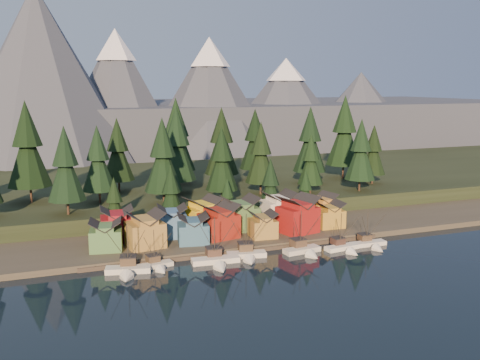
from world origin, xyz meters
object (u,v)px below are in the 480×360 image
object	(u,v)px
boat_0	(127,264)
house_back_0	(117,223)
boat_6	(371,240)
boat_3	(247,249)
boat_1	(157,261)
boat_5	(344,243)
boat_4	(304,245)
house_back_1	(172,220)
boat_2	(217,256)
house_front_0	(106,234)
house_front_1	(145,228)

from	to	relation	value
boat_0	house_back_0	xyz separation A→B (m)	(0.81, 22.27, 3.84)
boat_6	house_back_0	bearing A→B (deg)	160.48
boat_0	boat_3	size ratio (longest dim) A/B	1.03
boat_1	boat_6	distance (m)	56.60
boat_0	boat_5	distance (m)	55.26
boat_4	boat_5	size ratio (longest dim) A/B	1.13
boat_6	boat_3	bearing A→B (deg)	177.17
boat_6	house_back_1	distance (m)	53.38
boat_2	house_front_0	distance (m)	28.95
boat_3	house_front_0	distance (m)	35.57
house_back_1	boat_4	bearing A→B (deg)	-28.83
boat_0	house_front_1	world-z (taller)	boat_0
boat_1	boat_3	world-z (taller)	boat_3
boat_2	boat_4	distance (m)	23.45
boat_3	house_front_0	xyz separation A→B (m)	(-32.41, 14.30, 3.23)
boat_1	boat_2	bearing A→B (deg)	-18.87
boat_3	boat_5	world-z (taller)	boat_3
boat_2	house_back_0	size ratio (longest dim) A/B	1.44
house_front_0	boat_4	bearing A→B (deg)	-8.58
house_front_0	house_front_1	xyz separation A→B (m)	(9.70, -0.78, 0.72)
boat_6	boat_2	bearing A→B (deg)	-179.73
house_back_0	boat_1	bearing A→B (deg)	-69.30
boat_5	boat_0	bearing A→B (deg)	171.61
house_back_1	house_front_0	bearing A→B (deg)	-154.09
house_back_0	boat_0	bearing A→B (deg)	-87.84
boat_3	house_back_1	bearing A→B (deg)	135.67
boat_0	boat_3	bearing A→B (deg)	14.46
boat_0	house_back_1	distance (m)	26.26
house_back_1	boat_0	bearing A→B (deg)	-118.21
boat_0	house_front_1	xyz separation A→B (m)	(6.77, 14.29, 3.90)
house_back_0	house_back_1	xyz separation A→B (m)	(14.57, -1.29, -0.25)
boat_3	house_back_0	bearing A→B (deg)	153.91
boat_5	house_front_1	bearing A→B (deg)	155.09
boat_3	house_front_1	xyz separation A→B (m)	(-22.71, 13.51, 3.95)
house_front_1	boat_0	bearing A→B (deg)	-123.13
house_front_1	house_back_0	size ratio (longest dim) A/B	1.10
house_front_0	house_back_1	distance (m)	19.24
boat_2	boat_4	world-z (taller)	boat_2
boat_1	house_front_1	bearing A→B (deg)	81.22
house_back_0	house_back_1	bearing A→B (deg)	-0.81
boat_1	boat_3	bearing A→B (deg)	-11.22
boat_0	boat_1	xyz separation A→B (m)	(6.99, 1.35, -0.51)
boat_0	boat_4	distance (m)	44.44
boat_4	house_back_1	bearing A→B (deg)	136.33
boat_4	house_front_0	distance (m)	50.05
boat_1	house_back_1	size ratio (longest dim) A/B	1.14
house_front_0	boat_5	bearing A→B (deg)	-6.64
boat_1	house_front_0	distance (m)	17.33
boat_0	house_front_0	bearing A→B (deg)	113.94
boat_4	boat_0	bearing A→B (deg)	172.16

